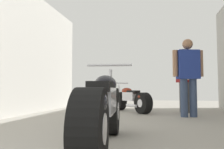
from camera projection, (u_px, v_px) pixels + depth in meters
ground_plane at (125, 125)px, 3.99m from camera, size 18.65×18.65×0.00m
motorcycle_maroon_cruiser at (102, 110)px, 2.45m from camera, size 0.61×2.08×0.97m
motorcycle_black_naked at (131, 100)px, 6.36m from camera, size 1.26×1.50×0.82m
mechanic_in_blue at (188, 73)px, 5.22m from camera, size 0.71×0.36×1.76m
mechanic_with_helmet at (184, 74)px, 6.18m from camera, size 0.40×0.66×1.71m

